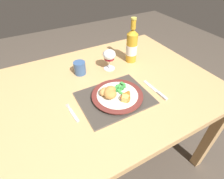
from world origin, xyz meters
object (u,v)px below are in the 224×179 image
object	(u,v)px
table_knife	(157,91)
bottle	(132,46)
wine_glass	(109,56)
drinking_cup	(80,68)
dining_table	(103,97)
fork	(73,114)
dinner_plate	(117,96)

from	to	relation	value
table_knife	bottle	bearing A→B (deg)	80.75
wine_glass	drinking_cup	xyz separation A→B (m)	(-0.19, 0.04, -0.05)
dining_table	table_knife	distance (m)	0.32
fork	table_knife	size ratio (longest dim) A/B	0.72
fork	wine_glass	distance (m)	0.44
bottle	drinking_cup	distance (m)	0.37
dinner_plate	table_knife	size ratio (longest dim) A/B	1.43
dinner_plate	drinking_cup	bearing A→B (deg)	105.81
dinner_plate	bottle	bearing A→B (deg)	46.32
dinner_plate	fork	xyz separation A→B (m)	(-0.24, 0.00, -0.01)
dining_table	table_knife	size ratio (longest dim) A/B	7.00
dining_table	dinner_plate	bearing A→B (deg)	-79.71
fork	bottle	world-z (taller)	bottle
fork	wine_glass	bearing A→B (deg)	38.00
dinner_plate	bottle	xyz separation A→B (m)	(0.28, 0.29, 0.10)
fork	drinking_cup	xyz separation A→B (m)	(0.16, 0.31, 0.04)
bottle	drinking_cup	bearing A→B (deg)	176.36
wine_glass	bottle	world-z (taller)	bottle
bottle	drinking_cup	xyz separation A→B (m)	(-0.36, 0.02, -0.07)
table_knife	drinking_cup	bearing A→B (deg)	129.40
table_knife	fork	bearing A→B (deg)	171.83
fork	bottle	xyz separation A→B (m)	(0.52, 0.28, 0.11)
drinking_cup	wine_glass	bearing A→B (deg)	-12.18
wine_glass	dinner_plate	bearing A→B (deg)	-109.73
dining_table	fork	world-z (taller)	fork
dining_table	fork	distance (m)	0.27
dining_table	wine_glass	xyz separation A→B (m)	(0.12, 0.14, 0.18)
dining_table	drinking_cup	world-z (taller)	drinking_cup
table_knife	drinking_cup	world-z (taller)	drinking_cup
dining_table	wine_glass	world-z (taller)	wine_glass
dinner_plate	drinking_cup	size ratio (longest dim) A/B	3.38
dining_table	bottle	distance (m)	0.39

